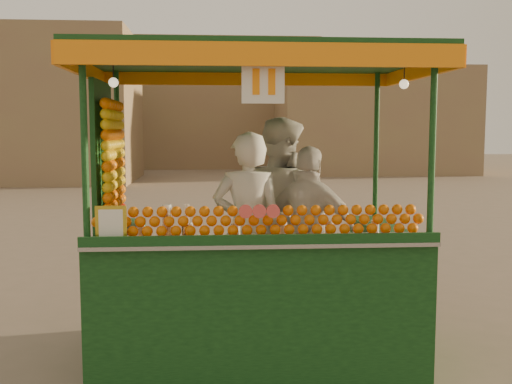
{
  "coord_description": "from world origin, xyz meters",
  "views": [
    {
      "loc": [
        -0.84,
        -5.35,
        2.1
      ],
      "look_at": [
        -0.44,
        0.1,
        1.53
      ],
      "focal_mm": 42.12,
      "sensor_mm": 36.0,
      "label": 1
    }
  ],
  "objects": [
    {
      "name": "building_center",
      "position": [
        -2.0,
        30.0,
        3.5
      ],
      "size": [
        14.0,
        7.0,
        7.0
      ],
      "primitive_type": "cube",
      "color": "olive",
      "rests_on": "ground"
    },
    {
      "name": "vendor_middle",
      "position": [
        -0.16,
        0.55,
        1.27
      ],
      "size": [
        1.13,
        1.17,
        1.9
      ],
      "rotation": [
        0.0,
        0.0,
        2.23
      ],
      "color": "beige",
      "rests_on": "ground"
    },
    {
      "name": "ground",
      "position": [
        0.0,
        0.0,
        0.0
      ],
      "size": [
        90.0,
        90.0,
        0.0
      ],
      "primitive_type": "plane",
      "color": "brown",
      "rests_on": "ground"
    },
    {
      "name": "building_left",
      "position": [
        -9.0,
        20.0,
        3.0
      ],
      "size": [
        10.0,
        6.0,
        6.0
      ],
      "primitive_type": "cube",
      "color": "olive",
      "rests_on": "ground"
    },
    {
      "name": "vendor_left",
      "position": [
        -0.52,
        0.03,
        1.2
      ],
      "size": [
        0.66,
        0.45,
        1.76
      ],
      "rotation": [
        0.0,
        0.0,
        3.09
      ],
      "color": "silver",
      "rests_on": "ground"
    },
    {
      "name": "vendor_right",
      "position": [
        0.07,
        0.14,
        1.14
      ],
      "size": [
        1.02,
        0.82,
        1.63
      ],
      "rotation": [
        0.0,
        0.0,
        2.63
      ],
      "color": "beige",
      "rests_on": "ground"
    },
    {
      "name": "building_right",
      "position": [
        7.0,
        24.0,
        2.5
      ],
      "size": [
        9.0,
        6.0,
        5.0
      ],
      "primitive_type": "cube",
      "color": "olive",
      "rests_on": "ground"
    },
    {
      "name": "juice_cart",
      "position": [
        -0.53,
        -0.06,
        0.91
      ],
      "size": [
        3.06,
        1.98,
        2.78
      ],
      "color": "black",
      "rests_on": "ground"
    }
  ]
}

